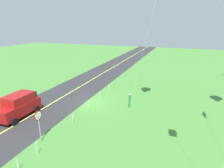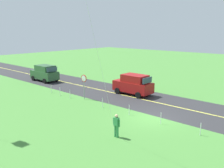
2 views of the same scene
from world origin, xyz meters
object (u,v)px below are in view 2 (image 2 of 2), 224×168
(car_suv_foreground, at_px, (133,84))
(car_parked_east_far, at_px, (45,73))
(person_adult_near, at_px, (116,125))
(stop_sign, at_px, (84,82))

(car_suv_foreground, height_order, car_parked_east_far, same)
(car_suv_foreground, bearing_deg, person_adult_near, 121.28)
(car_parked_east_far, relative_size, stop_sign, 1.72)
(stop_sign, xyz_separation_m, person_adult_near, (-8.56, 4.81, -0.94))
(car_suv_foreground, xyz_separation_m, person_adult_near, (-5.87, 9.66, -0.29))
(car_suv_foreground, bearing_deg, stop_sign, 61.05)
(car_suv_foreground, bearing_deg, car_parked_east_far, 9.93)
(stop_sign, distance_m, person_adult_near, 9.86)
(car_suv_foreground, relative_size, stop_sign, 1.72)
(car_parked_east_far, distance_m, person_adult_near, 20.82)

